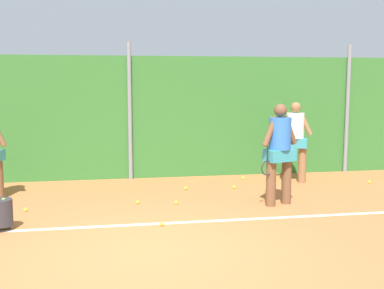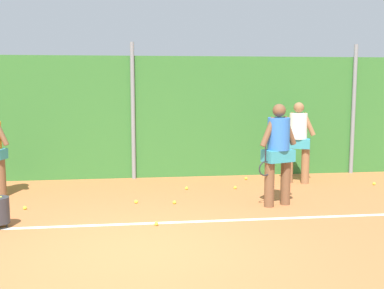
% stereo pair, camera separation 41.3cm
% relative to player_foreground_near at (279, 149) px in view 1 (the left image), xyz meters
% --- Properties ---
extents(ground_plane, '(29.56, 29.56, 0.00)m').
position_rel_player_foreground_near_xyz_m(ground_plane, '(-2.67, -0.63, -1.08)').
color(ground_plane, '#B76638').
extents(hedge_fence_backdrop, '(19.21, 0.25, 2.94)m').
position_rel_player_foreground_near_xyz_m(hedge_fence_backdrop, '(-2.67, 3.11, 0.39)').
color(hedge_fence_backdrop, '#33702D').
rests_on(hedge_fence_backdrop, ground_plane).
extents(fence_post_center, '(0.10, 0.10, 3.25)m').
position_rel_player_foreground_near_xyz_m(fence_post_center, '(-2.67, 2.94, 0.54)').
color(fence_post_center, gray).
rests_on(fence_post_center, ground_plane).
extents(fence_post_right, '(0.10, 0.10, 3.25)m').
position_rel_player_foreground_near_xyz_m(fence_post_right, '(2.87, 2.94, 0.54)').
color(fence_post_right, gray).
rests_on(fence_post_right, ground_plane).
extents(court_baseline_paint, '(14.04, 0.10, 0.01)m').
position_rel_player_foreground_near_xyz_m(court_baseline_paint, '(-2.67, -0.86, -1.08)').
color(court_baseline_paint, white).
rests_on(court_baseline_paint, ground_plane).
extents(player_foreground_near, '(0.81, 0.50, 1.93)m').
position_rel_player_foreground_near_xyz_m(player_foreground_near, '(0.00, 0.00, 0.00)').
color(player_foreground_near, brown).
rests_on(player_foreground_near, ground_plane).
extents(player_backcourt_far, '(0.74, 0.50, 1.87)m').
position_rel_player_foreground_near_xyz_m(player_backcourt_far, '(1.07, 1.92, -0.03)').
color(player_backcourt_far, '#8C603D').
rests_on(player_backcourt_far, ground_plane).
extents(ball_hopper, '(0.36, 0.36, 0.51)m').
position_rel_player_foreground_near_xyz_m(ball_hopper, '(-4.87, -0.79, -0.79)').
color(ball_hopper, '#2D2D33').
rests_on(ball_hopper, ground_plane).
extents(tennis_ball_1, '(0.07, 0.07, 0.07)m').
position_rel_player_foreground_near_xyz_m(tennis_ball_1, '(-0.01, 2.43, -1.05)').
color(tennis_ball_1, '#CCDB33').
rests_on(tennis_ball_1, ground_plane).
extents(tennis_ball_2, '(0.07, 0.07, 0.07)m').
position_rel_player_foreground_near_xyz_m(tennis_ball_2, '(-4.69, 0.31, -1.05)').
color(tennis_ball_2, '#CCDB33').
rests_on(tennis_ball_2, ground_plane).
extents(tennis_ball_3, '(0.07, 0.07, 0.07)m').
position_rel_player_foreground_near_xyz_m(tennis_ball_3, '(2.74, 1.47, -1.05)').
color(tennis_ball_3, '#CCDB33').
rests_on(tennis_ball_3, ground_plane).
extents(tennis_ball_5, '(0.07, 0.07, 0.07)m').
position_rel_player_foreground_near_xyz_m(tennis_ball_5, '(-2.65, 0.50, -1.05)').
color(tennis_ball_5, '#CCDB33').
rests_on(tennis_ball_5, ground_plane).
extents(tennis_ball_7, '(0.07, 0.07, 0.07)m').
position_rel_player_foreground_near_xyz_m(tennis_ball_7, '(-2.35, -1.00, -1.05)').
color(tennis_ball_7, '#CCDB33').
rests_on(tennis_ball_7, ground_plane).
extents(tennis_ball_8, '(0.07, 0.07, 0.07)m').
position_rel_player_foreground_near_xyz_m(tennis_ball_8, '(-1.92, 0.36, -1.05)').
color(tennis_ball_8, '#CCDB33').
rests_on(tennis_ball_8, ground_plane).
extents(tennis_ball_10, '(0.07, 0.07, 0.07)m').
position_rel_player_foreground_near_xyz_m(tennis_ball_10, '(-0.48, 1.49, -1.05)').
color(tennis_ball_10, '#CCDB33').
rests_on(tennis_ball_10, ground_plane).
extents(tennis_ball_12, '(0.07, 0.07, 0.07)m').
position_rel_player_foreground_near_xyz_m(tennis_ball_12, '(-1.54, 1.55, -1.05)').
color(tennis_ball_12, '#CCDB33').
rests_on(tennis_ball_12, ground_plane).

